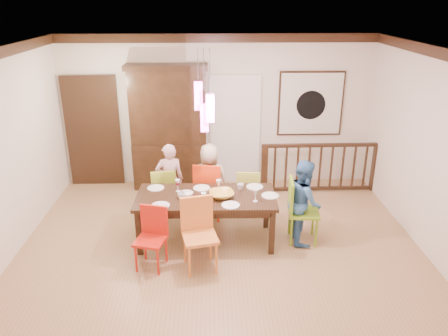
{
  "coord_description": "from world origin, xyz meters",
  "views": [
    {
      "loc": [
        -0.12,
        -5.73,
        3.53
      ],
      "look_at": [
        0.07,
        0.36,
        1.12
      ],
      "focal_mm": 35.0,
      "sensor_mm": 36.0,
      "label": 1
    }
  ],
  "objects_px": {
    "dining_table": "(206,201)",
    "person_far_left": "(170,180)",
    "person_far_mid": "(210,180)",
    "chair_far_left": "(164,189)",
    "balustrade": "(320,167)",
    "person_end_right": "(303,201)",
    "china_hutch": "(169,128)",
    "chair_end_right": "(304,207)"
  },
  "relations": [
    {
      "from": "dining_table",
      "to": "person_far_left",
      "type": "height_order",
      "value": "person_far_left"
    },
    {
      "from": "person_far_left",
      "to": "person_far_mid",
      "type": "distance_m",
      "value": 0.67
    },
    {
      "from": "chair_far_left",
      "to": "balustrade",
      "type": "bearing_deg",
      "value": -168.65
    },
    {
      "from": "person_far_mid",
      "to": "person_end_right",
      "type": "xyz_separation_m",
      "value": [
        1.41,
        -0.91,
        0.02
      ]
    },
    {
      "from": "person_far_left",
      "to": "person_far_mid",
      "type": "xyz_separation_m",
      "value": [
        0.67,
        0.01,
        -0.01
      ]
    },
    {
      "from": "balustrade",
      "to": "china_hutch",
      "type": "bearing_deg",
      "value": 172.42
    },
    {
      "from": "chair_far_left",
      "to": "person_far_mid",
      "type": "relative_size",
      "value": 0.7
    },
    {
      "from": "chair_far_left",
      "to": "person_far_left",
      "type": "relative_size",
      "value": 0.69
    },
    {
      "from": "person_far_left",
      "to": "china_hutch",
      "type": "bearing_deg",
      "value": -94.06
    },
    {
      "from": "chair_far_left",
      "to": "chair_end_right",
      "type": "distance_m",
      "value": 2.36
    },
    {
      "from": "dining_table",
      "to": "chair_far_left",
      "type": "distance_m",
      "value": 1.1
    },
    {
      "from": "dining_table",
      "to": "balustrade",
      "type": "xyz_separation_m",
      "value": [
        2.16,
        1.77,
        -0.17
      ]
    },
    {
      "from": "chair_end_right",
      "to": "person_far_left",
      "type": "xyz_separation_m",
      "value": [
        -2.09,
        0.92,
        0.07
      ]
    },
    {
      "from": "person_far_mid",
      "to": "person_end_right",
      "type": "relative_size",
      "value": 0.97
    },
    {
      "from": "dining_table",
      "to": "person_far_mid",
      "type": "relative_size",
      "value": 1.66
    },
    {
      "from": "china_hutch",
      "to": "balustrade",
      "type": "relative_size",
      "value": 1.05
    },
    {
      "from": "balustrade",
      "to": "person_far_mid",
      "type": "distance_m",
      "value": 2.29
    },
    {
      "from": "balustrade",
      "to": "dining_table",
      "type": "bearing_deg",
      "value": -141.3
    },
    {
      "from": "dining_table",
      "to": "china_hutch",
      "type": "xyz_separation_m",
      "value": [
        -0.71,
        2.12,
        0.53
      ]
    },
    {
      "from": "balustrade",
      "to": "person_far_left",
      "type": "bearing_deg",
      "value": -162.59
    },
    {
      "from": "chair_end_right",
      "to": "balustrade",
      "type": "xyz_separation_m",
      "value": [
        0.68,
        1.83,
        -0.08
      ]
    },
    {
      "from": "person_far_mid",
      "to": "balustrade",
      "type": "bearing_deg",
      "value": -152.49
    },
    {
      "from": "person_far_left",
      "to": "chair_far_left",
      "type": "bearing_deg",
      "value": 15.41
    },
    {
      "from": "balustrade",
      "to": "person_end_right",
      "type": "bearing_deg",
      "value": -111.67
    },
    {
      "from": "chair_far_left",
      "to": "balustrade",
      "type": "height_order",
      "value": "balustrade"
    },
    {
      "from": "dining_table",
      "to": "chair_end_right",
      "type": "height_order",
      "value": "chair_end_right"
    },
    {
      "from": "china_hutch",
      "to": "person_far_mid",
      "type": "bearing_deg",
      "value": -58.2
    },
    {
      "from": "china_hutch",
      "to": "person_far_mid",
      "type": "distance_m",
      "value": 1.56
    },
    {
      "from": "chair_end_right",
      "to": "person_far_left",
      "type": "height_order",
      "value": "person_far_left"
    },
    {
      "from": "balustrade",
      "to": "person_far_left",
      "type": "distance_m",
      "value": 2.92
    },
    {
      "from": "chair_end_right",
      "to": "china_hutch",
      "type": "xyz_separation_m",
      "value": [
        -2.19,
        2.18,
        0.62
      ]
    },
    {
      "from": "chair_end_right",
      "to": "balustrade",
      "type": "height_order",
      "value": "chair_end_right"
    },
    {
      "from": "person_far_mid",
      "to": "person_end_right",
      "type": "distance_m",
      "value": 1.68
    },
    {
      "from": "china_hutch",
      "to": "person_far_left",
      "type": "height_order",
      "value": "china_hutch"
    },
    {
      "from": "dining_table",
      "to": "person_far_left",
      "type": "distance_m",
      "value": 1.06
    },
    {
      "from": "person_far_left",
      "to": "person_end_right",
      "type": "height_order",
      "value": "person_end_right"
    },
    {
      "from": "dining_table",
      "to": "person_end_right",
      "type": "bearing_deg",
      "value": 0.02
    },
    {
      "from": "person_end_right",
      "to": "person_far_mid",
      "type": "bearing_deg",
      "value": 54.26
    },
    {
      "from": "china_hutch",
      "to": "person_end_right",
      "type": "bearing_deg",
      "value": -44.55
    },
    {
      "from": "person_far_left",
      "to": "person_end_right",
      "type": "bearing_deg",
      "value": 148.23
    },
    {
      "from": "chair_end_right",
      "to": "person_far_left",
      "type": "bearing_deg",
      "value": 71.78
    },
    {
      "from": "chair_end_right",
      "to": "china_hutch",
      "type": "relative_size",
      "value": 0.42
    }
  ]
}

